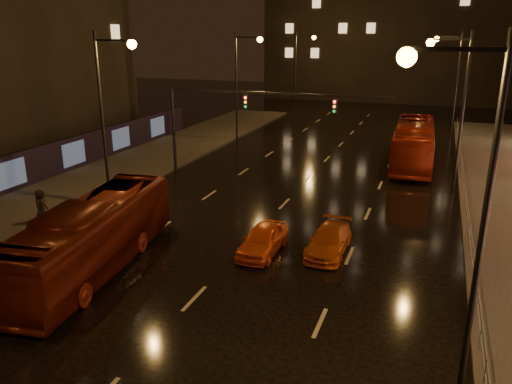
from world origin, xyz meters
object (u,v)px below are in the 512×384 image
taxi_far (329,241)px  pedestrian_c (41,205)px  taxi_near (263,239)px  bus_curb (413,143)px  bus_red (92,237)px

taxi_far → pedestrian_c: (-15.33, -1.63, 0.45)m
taxi_near → pedestrian_c: pedestrian_c is taller
bus_curb → pedestrian_c: size_ratio=6.73×
bus_red → taxi_near: 7.59m
taxi_near → taxi_far: taxi_near is taller
taxi_near → pedestrian_c: size_ratio=2.19×
bus_red → taxi_far: bus_red is taller
bus_red → pedestrian_c: bearing=141.8°
taxi_near → taxi_far: size_ratio=0.96×
taxi_near → taxi_far: bearing=21.1°
taxi_far → bus_curb: bearing=81.8°
bus_red → taxi_near: size_ratio=2.84×
taxi_near → pedestrian_c: (-12.44, -0.56, 0.38)m
bus_red → taxi_near: (6.29, 4.16, -0.88)m
pedestrian_c → taxi_far: bearing=-99.9°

